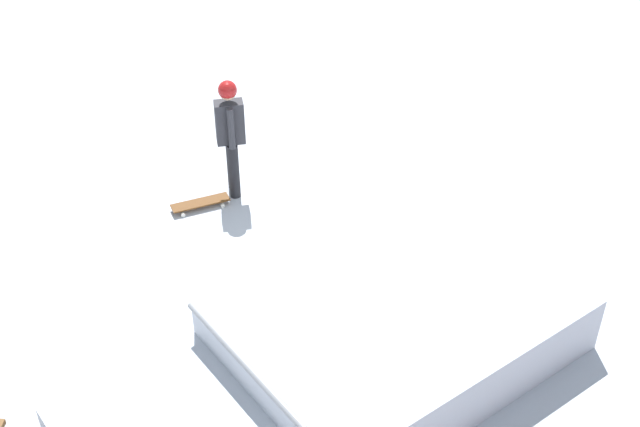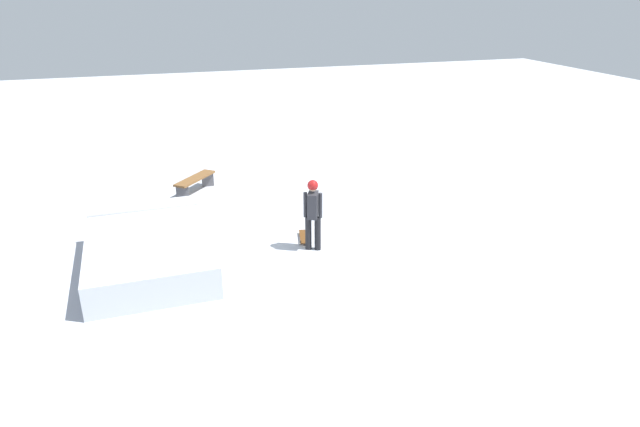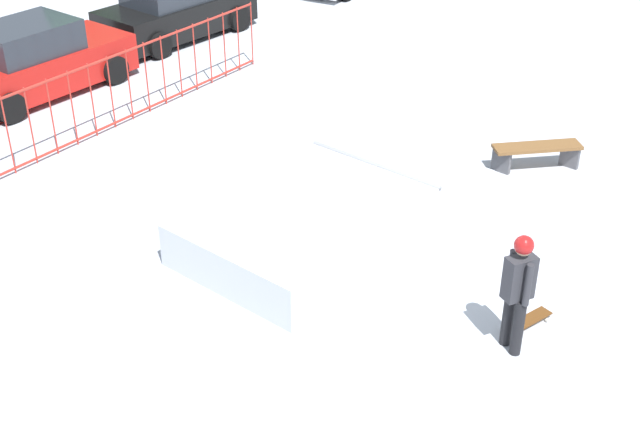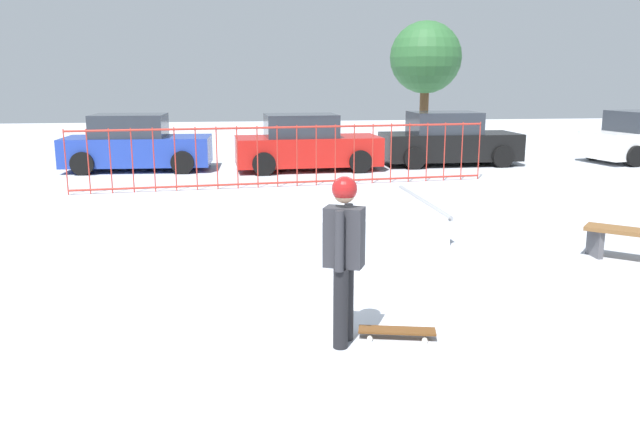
# 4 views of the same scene
# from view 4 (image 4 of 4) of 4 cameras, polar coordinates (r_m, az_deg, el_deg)

# --- Properties ---
(ground_plane) EXTENTS (60.00, 60.00, 0.00)m
(ground_plane) POSITION_cam_4_polar(r_m,az_deg,el_deg) (8.77, 0.62, -5.51)
(ground_plane) COLOR #B2B7C1
(skate_ramp) EXTENTS (5.47, 2.74, 0.74)m
(skate_ramp) POSITION_cam_4_polar(r_m,az_deg,el_deg) (10.12, 1.96, -1.24)
(skate_ramp) COLOR silver
(skate_ramp) RESTS_ON ground
(skater) EXTENTS (0.44, 0.41, 1.73)m
(skater) POSITION_cam_4_polar(r_m,az_deg,el_deg) (6.31, 2.16, -3.11)
(skater) COLOR black
(skater) RESTS_ON ground
(skateboard) EXTENTS (0.82, 0.39, 0.09)m
(skateboard) POSITION_cam_4_polar(r_m,az_deg,el_deg) (6.78, 6.90, -10.39)
(skateboard) COLOR #593314
(skateboard) RESTS_ON ground
(perimeter_fence) EXTENTS (10.16, 1.06, 1.50)m
(perimeter_fence) POSITION_cam_4_polar(r_m,az_deg,el_deg) (15.60, -2.96, 5.21)
(perimeter_fence) COLOR #B22D23
(perimeter_fence) RESTS_ON ground
(parked_car_blue) EXTENTS (4.16, 2.05, 1.60)m
(parked_car_blue) POSITION_cam_4_polar(r_m,az_deg,el_deg) (19.10, -16.14, 5.91)
(parked_car_blue) COLOR #1E3899
(parked_car_blue) RESTS_ON ground
(parked_car_red) EXTENTS (4.18, 2.09, 1.60)m
(parked_car_red) POSITION_cam_4_polar(r_m,az_deg,el_deg) (18.39, -1.25, 6.16)
(parked_car_red) COLOR red
(parked_car_red) RESTS_ON ground
(parked_car_black) EXTENTS (4.13, 1.98, 1.60)m
(parked_car_black) POSITION_cam_4_polar(r_m,az_deg,el_deg) (19.92, 11.40, 6.40)
(parked_car_black) COLOR black
(parked_car_black) RESTS_ON ground
(distant_tree) EXTENTS (2.63, 2.63, 4.64)m
(distant_tree) POSITION_cam_4_polar(r_m,az_deg,el_deg) (24.40, 9.44, 13.55)
(distant_tree) COLOR brown
(distant_tree) RESTS_ON ground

